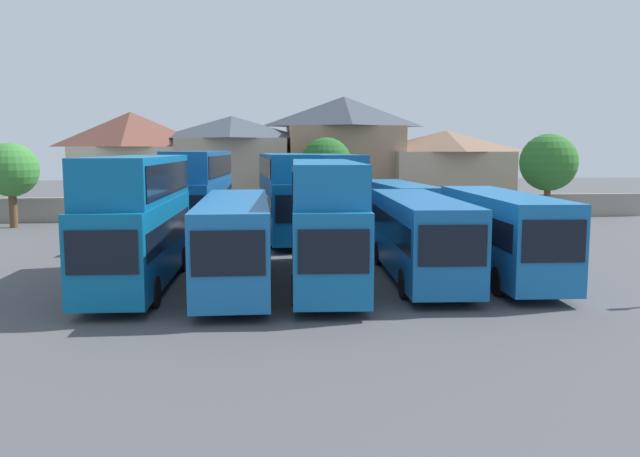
{
  "coord_description": "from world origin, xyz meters",
  "views": [
    {
      "loc": [
        -2.97,
        -25.47,
        5.4
      ],
      "look_at": [
        0.0,
        3.0,
        1.84
      ],
      "focal_mm": 36.37,
      "sensor_mm": 36.0,
      "label": 1
    }
  ],
  "objects_px": {
    "house_terrace_left": "(132,161)",
    "tree_right_of_lot": "(11,170)",
    "bus_6": "(199,190)",
    "bus_8": "(329,190)",
    "house_terrace_far_right": "(445,169)",
    "bus_7": "(286,191)",
    "tree_behind_wall": "(549,163)",
    "bus_2": "(235,237)",
    "bus_4": "(419,233)",
    "bus_5": "(500,230)",
    "tree_left_of_lot": "(326,163)",
    "bus_1": "(139,214)",
    "bus_3": "(324,215)",
    "bus_9": "(398,206)",
    "house_terrace_centre": "(232,163)",
    "house_terrace_right": "(344,152)"
  },
  "relations": [
    {
      "from": "bus_8",
      "to": "house_terrace_centre",
      "type": "distance_m",
      "value": 18.21
    },
    {
      "from": "bus_8",
      "to": "house_terrace_far_right",
      "type": "distance_m",
      "value": 21.11
    },
    {
      "from": "house_terrace_right",
      "to": "tree_behind_wall",
      "type": "height_order",
      "value": "house_terrace_right"
    },
    {
      "from": "bus_6",
      "to": "bus_7",
      "type": "bearing_deg",
      "value": 95.04
    },
    {
      "from": "bus_6",
      "to": "house_terrace_centre",
      "type": "height_order",
      "value": "house_terrace_centre"
    },
    {
      "from": "bus_8",
      "to": "house_terrace_centre",
      "type": "relative_size",
      "value": 1.25
    },
    {
      "from": "house_terrace_left",
      "to": "tree_right_of_lot",
      "type": "relative_size",
      "value": 1.66
    },
    {
      "from": "bus_4",
      "to": "bus_3",
      "type": "bearing_deg",
      "value": -82.03
    },
    {
      "from": "bus_3",
      "to": "house_terrace_left",
      "type": "xyz_separation_m",
      "value": [
        -12.94,
        30.82,
        1.56
      ]
    },
    {
      "from": "bus_2",
      "to": "house_terrace_far_right",
      "type": "distance_m",
      "value": 35.97
    },
    {
      "from": "bus_3",
      "to": "bus_5",
      "type": "bearing_deg",
      "value": 95.61
    },
    {
      "from": "bus_7",
      "to": "bus_8",
      "type": "height_order",
      "value": "bus_7"
    },
    {
      "from": "bus_6",
      "to": "house_terrace_left",
      "type": "distance_m",
      "value": 19.01
    },
    {
      "from": "bus_2",
      "to": "bus_4",
      "type": "height_order",
      "value": "bus_2"
    },
    {
      "from": "tree_right_of_lot",
      "to": "house_terrace_far_right",
      "type": "bearing_deg",
      "value": 17.43
    },
    {
      "from": "house_terrace_left",
      "to": "house_terrace_far_right",
      "type": "height_order",
      "value": "house_terrace_left"
    },
    {
      "from": "tree_left_of_lot",
      "to": "bus_1",
      "type": "bearing_deg",
      "value": -111.59
    },
    {
      "from": "bus_3",
      "to": "house_terrace_centre",
      "type": "bearing_deg",
      "value": -167.95
    },
    {
      "from": "bus_4",
      "to": "house_terrace_left",
      "type": "distance_m",
      "value": 34.96
    },
    {
      "from": "bus_6",
      "to": "bus_9",
      "type": "distance_m",
      "value": 12.07
    },
    {
      "from": "house_terrace_right",
      "to": "tree_right_of_lot",
      "type": "bearing_deg",
      "value": -155.14
    },
    {
      "from": "bus_2",
      "to": "tree_left_of_lot",
      "type": "relative_size",
      "value": 1.89
    },
    {
      "from": "bus_5",
      "to": "bus_1",
      "type": "bearing_deg",
      "value": -85.79
    },
    {
      "from": "bus_3",
      "to": "bus_1",
      "type": "bearing_deg",
      "value": -86.22
    },
    {
      "from": "bus_9",
      "to": "bus_7",
      "type": "bearing_deg",
      "value": -90.61
    },
    {
      "from": "house_terrace_left",
      "to": "tree_left_of_lot",
      "type": "bearing_deg",
      "value": -17.08
    },
    {
      "from": "bus_3",
      "to": "bus_9",
      "type": "distance_m",
      "value": 14.76
    },
    {
      "from": "bus_1",
      "to": "bus_6",
      "type": "relative_size",
      "value": 0.99
    },
    {
      "from": "tree_behind_wall",
      "to": "bus_7",
      "type": "bearing_deg",
      "value": -157.96
    },
    {
      "from": "bus_9",
      "to": "tree_right_of_lot",
      "type": "bearing_deg",
      "value": -107.89
    },
    {
      "from": "bus_1",
      "to": "bus_8",
      "type": "bearing_deg",
      "value": 148.83
    },
    {
      "from": "bus_7",
      "to": "bus_5",
      "type": "bearing_deg",
      "value": 30.08
    },
    {
      "from": "house_terrace_centre",
      "to": "bus_8",
      "type": "bearing_deg",
      "value": -69.43
    },
    {
      "from": "bus_3",
      "to": "bus_5",
      "type": "distance_m",
      "value": 7.43
    },
    {
      "from": "bus_2",
      "to": "bus_9",
      "type": "bearing_deg",
      "value": 145.57
    },
    {
      "from": "bus_5",
      "to": "bus_9",
      "type": "relative_size",
      "value": 1.04
    },
    {
      "from": "bus_4",
      "to": "bus_9",
      "type": "xyz_separation_m",
      "value": [
        2.1,
        13.12,
        -0.07
      ]
    },
    {
      "from": "house_terrace_far_right",
      "to": "tree_behind_wall",
      "type": "height_order",
      "value": "house_terrace_far_right"
    },
    {
      "from": "bus_5",
      "to": "bus_7",
      "type": "xyz_separation_m",
      "value": [
        -8.26,
        12.97,
        0.83
      ]
    },
    {
      "from": "house_terrace_left",
      "to": "bus_7",
      "type": "bearing_deg",
      "value": -55.55
    },
    {
      "from": "bus_7",
      "to": "tree_behind_wall",
      "type": "xyz_separation_m",
      "value": [
        20.25,
        8.2,
        1.46
      ]
    },
    {
      "from": "bus_1",
      "to": "tree_behind_wall",
      "type": "bearing_deg",
      "value": 130.86
    },
    {
      "from": "house_terrace_right",
      "to": "tree_left_of_lot",
      "type": "distance_m",
      "value": 6.26
    },
    {
      "from": "house_terrace_left",
      "to": "tree_behind_wall",
      "type": "distance_m",
      "value": 33.67
    },
    {
      "from": "bus_1",
      "to": "bus_9",
      "type": "bearing_deg",
      "value": 137.35
    },
    {
      "from": "bus_2",
      "to": "bus_6",
      "type": "relative_size",
      "value": 1.08
    },
    {
      "from": "bus_3",
      "to": "bus_8",
      "type": "bearing_deg",
      "value": 176.11
    },
    {
      "from": "bus_2",
      "to": "bus_5",
      "type": "xyz_separation_m",
      "value": [
        10.93,
        0.55,
        0.05
      ]
    },
    {
      "from": "bus_2",
      "to": "bus_7",
      "type": "bearing_deg",
      "value": 169.34
    },
    {
      "from": "tree_left_of_lot",
      "to": "tree_right_of_lot",
      "type": "bearing_deg",
      "value": -166.04
    }
  ]
}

